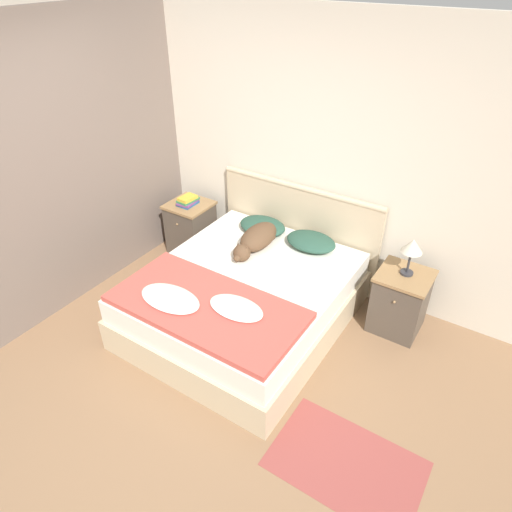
{
  "coord_description": "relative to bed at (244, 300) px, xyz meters",
  "views": [
    {
      "loc": [
        1.83,
        -1.54,
        2.87
      ],
      "look_at": [
        0.01,
        1.27,
        0.62
      ],
      "focal_mm": 32.0,
      "sensor_mm": 36.0,
      "label": 1
    }
  ],
  "objects": [
    {
      "name": "headboard",
      "position": [
        0.0,
        0.98,
        0.26
      ],
      "size": [
        1.73,
        0.06,
        1.0
      ],
      "color": "#C6B28E",
      "rests_on": "ground_plane"
    },
    {
      "name": "ground_plane",
      "position": [
        -0.01,
        -1.08,
        -0.26
      ],
      "size": [
        16.0,
        16.0,
        0.0
      ],
      "primitive_type": "plane",
      "color": "#896647"
    },
    {
      "name": "pillow_left",
      "position": [
        -0.27,
        0.73,
        0.33
      ],
      "size": [
        0.48,
        0.35,
        0.12
      ],
      "color": "#284C3D",
      "rests_on": "bed"
    },
    {
      "name": "pillow_right",
      "position": [
        0.27,
        0.73,
        0.33
      ],
      "size": [
        0.48,
        0.35,
        0.12
      ],
      "color": "#284C3D",
      "rests_on": "bed"
    },
    {
      "name": "nightstand_left",
      "position": [
        -1.19,
        0.69,
        0.04
      ],
      "size": [
        0.45,
        0.45,
        0.59
      ],
      "color": "#4C4238",
      "rests_on": "ground_plane"
    },
    {
      "name": "bed",
      "position": [
        0.0,
        0.0,
        0.0
      ],
      "size": [
        1.65,
        1.92,
        0.52
      ],
      "color": "#C6B28E",
      "rests_on": "ground_plane"
    },
    {
      "name": "book_stack",
      "position": [
        -1.19,
        0.68,
        0.37
      ],
      "size": [
        0.17,
        0.24,
        0.1
      ],
      "color": "#285689",
      "rests_on": "nightstand_left"
    },
    {
      "name": "dog",
      "position": [
        -0.15,
        0.44,
        0.36
      ],
      "size": [
        0.26,
        0.71,
        0.21
      ],
      "color": "brown",
      "rests_on": "bed"
    },
    {
      "name": "wall_side_left",
      "position": [
        -1.61,
        -0.03,
        1.02
      ],
      "size": [
        0.06,
        3.1,
        2.55
      ],
      "color": "#706056",
      "rests_on": "ground_plane"
    },
    {
      "name": "quilt",
      "position": [
        -0.01,
        -0.53,
        0.3
      ],
      "size": [
        1.54,
        0.77,
        0.09
      ],
      "color": "#BC4C42",
      "rests_on": "bed"
    },
    {
      "name": "nightstand_right",
      "position": [
        1.19,
        0.69,
        0.04
      ],
      "size": [
        0.45,
        0.45,
        0.59
      ],
      "color": "#4C4238",
      "rests_on": "ground_plane"
    },
    {
      "name": "wall_back",
      "position": [
        -0.01,
        1.05,
        1.02
      ],
      "size": [
        9.0,
        0.06,
        2.55
      ],
      "color": "beige",
      "rests_on": "ground_plane"
    },
    {
      "name": "table_lamp",
      "position": [
        1.19,
        0.71,
        0.59
      ],
      "size": [
        0.18,
        0.18,
        0.34
      ],
      "color": "#2D2D33",
      "rests_on": "nightstand_right"
    },
    {
      "name": "rug",
      "position": [
        1.37,
        -0.81,
        -0.25
      ],
      "size": [
        0.99,
        0.65,
        0.0
      ],
      "color": "#93423D",
      "rests_on": "ground_plane"
    }
  ]
}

